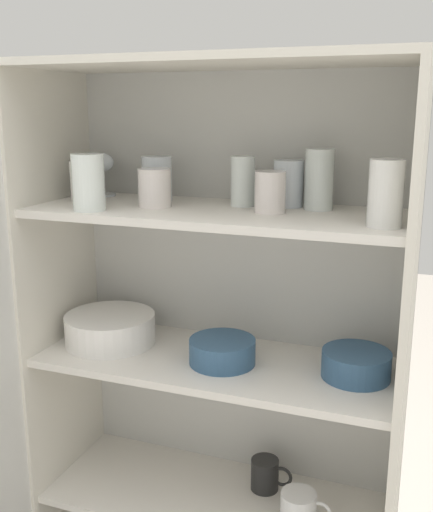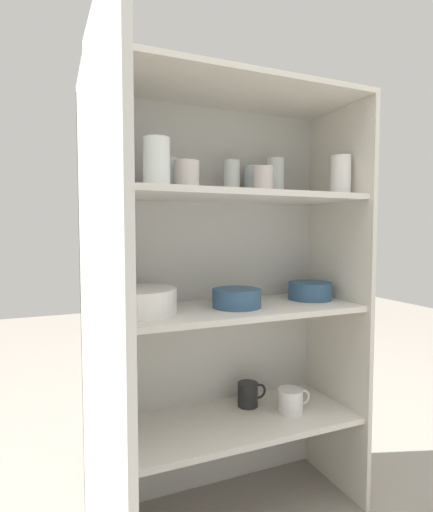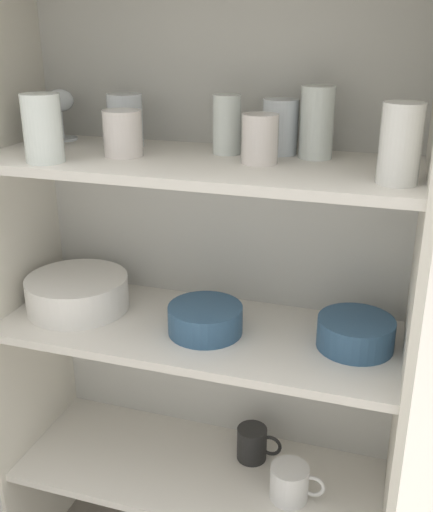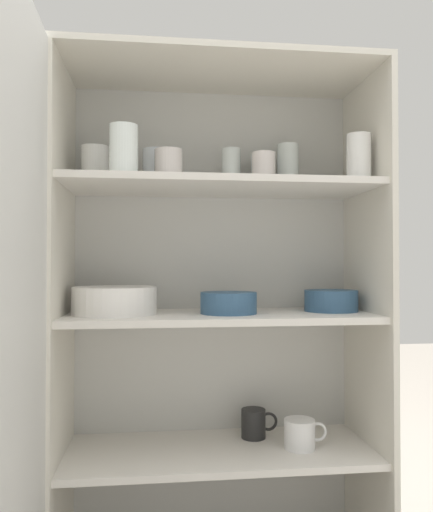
{
  "view_description": "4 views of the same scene",
  "coord_description": "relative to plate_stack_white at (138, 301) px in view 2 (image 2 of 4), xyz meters",
  "views": [
    {
      "loc": [
        0.5,
        -1.17,
        1.37
      ],
      "look_at": [
        -0.01,
        0.21,
        1.01
      ],
      "focal_mm": 42.0,
      "sensor_mm": 36.0,
      "label": 1
    },
    {
      "loc": [
        -0.56,
        -1.07,
        1.0
      ],
      "look_at": [
        -0.04,
        0.19,
        0.92
      ],
      "focal_mm": 28.0,
      "sensor_mm": 36.0,
      "label": 2
    },
    {
      "loc": [
        0.41,
        -0.98,
        1.4
      ],
      "look_at": [
        0.05,
        0.17,
        0.93
      ],
      "focal_mm": 42.0,
      "sensor_mm": 36.0,
      "label": 3
    },
    {
      "loc": [
        -0.18,
        -1.31,
        0.89
      ],
      "look_at": [
        -0.01,
        0.16,
        0.91
      ],
      "focal_mm": 35.0,
      "sensor_mm": 36.0,
      "label": 4
    }
  ],
  "objects": [
    {
      "name": "tumbler_glass_6",
      "position": [
        0.47,
        0.1,
        0.41
      ],
      "size": [
        0.08,
        0.08,
        0.11
      ],
      "color": "white",
      "rests_on": "shelf_board_upper"
    },
    {
      "name": "tumbler_glass_3",
      "position": [
        0.12,
        0.07,
        0.41
      ],
      "size": [
        0.08,
        0.08,
        0.12
      ],
      "color": "white",
      "rests_on": "shelf_board_upper"
    },
    {
      "name": "tumbler_glass_7",
      "position": [
        0.03,
        -0.12,
        0.42
      ],
      "size": [
        0.08,
        0.08,
        0.13
      ],
      "color": "white",
      "rests_on": "shelf_board_upper"
    },
    {
      "name": "cupboard_back_panel",
      "position": [
        0.31,
        0.18,
        -0.05
      ],
      "size": [
        0.94,
        0.02,
        1.46
      ],
      "primitive_type": "cube",
      "color": "silver",
      "rests_on": "ground_plane"
    },
    {
      "name": "cupboard_side_right",
      "position": [
        0.77,
        -0.01,
        -0.05
      ],
      "size": [
        0.02,
        0.38,
        1.46
      ],
      "primitive_type": "cube",
      "color": "silver",
      "rests_on": "ground_plane"
    },
    {
      "name": "shelf_board_upper",
      "position": [
        0.31,
        -0.01,
        0.34
      ],
      "size": [
        0.91,
        0.35,
        0.02
      ],
      "primitive_type": "cube",
      "color": "silver"
    },
    {
      "name": "mixing_bowl_large",
      "position": [
        0.34,
        -0.02,
        -0.01
      ],
      "size": [
        0.17,
        0.17,
        0.06
      ],
      "color": "#33567A",
      "rests_on": "shelf_board_middle"
    },
    {
      "name": "cupboard_top_panel",
      "position": [
        0.31,
        -0.01,
        0.69
      ],
      "size": [
        0.94,
        0.38,
        0.02
      ],
      "primitive_type": "cube",
      "color": "silver",
      "rests_on": "cupboard_side_left"
    },
    {
      "name": "tumbler_glass_8",
      "position": [
        0.55,
        0.08,
        0.42
      ],
      "size": [
        0.07,
        0.07,
        0.15
      ],
      "color": "white",
      "rests_on": "shelf_board_upper"
    },
    {
      "name": "tumbler_glass_0",
      "position": [
        0.45,
        -0.0,
        0.4
      ],
      "size": [
        0.07,
        0.07,
        0.1
      ],
      "color": "silver",
      "rests_on": "shelf_board_upper"
    },
    {
      "name": "tumbler_glass_4",
      "position": [
        0.71,
        -0.09,
        0.42
      ],
      "size": [
        0.07,
        0.07,
        0.14
      ],
      "color": "white",
      "rests_on": "shelf_board_upper"
    },
    {
      "name": "wine_glass_0",
      "position": [
        -0.06,
        0.1,
        0.43
      ],
      "size": [
        0.07,
        0.07,
        0.12
      ],
      "color": "white",
      "rests_on": "shelf_board_upper"
    },
    {
      "name": "serving_bowl_small",
      "position": [
        0.66,
        0.01,
        -0.0
      ],
      "size": [
        0.16,
        0.16,
        0.07
      ],
      "color": "#33567A",
      "rests_on": "shelf_board_middle"
    },
    {
      "name": "tumbler_glass_2",
      "position": [
        0.36,
        0.07,
        0.41
      ],
      "size": [
        0.06,
        0.06,
        0.12
      ],
      "color": "white",
      "rests_on": "shelf_board_upper"
    },
    {
      "name": "tumbler_glass_5",
      "position": [
        -0.06,
        0.01,
        0.4
      ],
      "size": [
        0.08,
        0.08,
        0.1
      ],
      "color": "white",
      "rests_on": "shelf_board_upper"
    },
    {
      "name": "shelf_board_middle",
      "position": [
        0.31,
        -0.01,
        -0.05
      ],
      "size": [
        0.91,
        0.35,
        0.02
      ],
      "primitive_type": "cube",
      "color": "silver"
    },
    {
      "name": "coffee_mug_extra_1",
      "position": [
        0.55,
        -0.04,
        -0.4
      ],
      "size": [
        0.13,
        0.09,
        0.09
      ],
      "color": "white",
      "rests_on": "shelf_board_lower"
    },
    {
      "name": "cupboard_door",
      "position": [
        -0.15,
        -0.43,
        -0.05
      ],
      "size": [
        0.03,
        0.47,
        1.46
      ],
      "color": "silver",
      "rests_on": "ground_plane"
    },
    {
      "name": "cupboard_side_left",
      "position": [
        -0.15,
        -0.01,
        -0.05
      ],
      "size": [
        0.02,
        0.38,
        1.46
      ],
      "primitive_type": "cube",
      "color": "silver",
      "rests_on": "ground_plane"
    },
    {
      "name": "shelf_board_lower",
      "position": [
        0.31,
        -0.01,
        -0.45
      ],
      "size": [
        0.91,
        0.35,
        0.02
      ],
      "primitive_type": "cube",
      "color": "silver"
    },
    {
      "name": "coffee_mug_primary",
      "position": [
        0.43,
        0.07,
        -0.4
      ],
      "size": [
        0.12,
        0.08,
        0.09
      ],
      "color": "black",
      "rests_on": "shelf_board_lower"
    },
    {
      "name": "tumbler_glass_1",
      "position": [
        0.16,
        -0.02,
        0.4
      ],
      "size": [
        0.08,
        0.08,
        0.09
      ],
      "color": "silver",
      "rests_on": "shelf_board_upper"
    },
    {
      "name": "plate_stack_white",
      "position": [
        0.0,
        0.0,
        0.0
      ],
      "size": [
        0.25,
        0.25,
        0.08
      ],
      "color": "white",
      "rests_on": "shelf_board_middle"
    }
  ]
}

